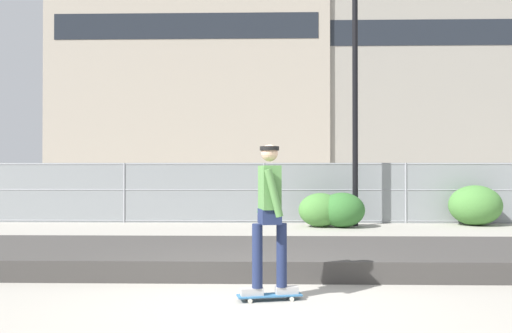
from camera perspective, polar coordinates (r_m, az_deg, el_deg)
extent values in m
plane|color=#9E998E|center=(6.19, 0.43, -15.51)|extent=(120.00, 120.00, 0.00)
cube|color=#3D3A38|center=(8.52, 0.68, -10.27)|extent=(12.24, 2.79, 0.32)
cube|color=#2D608C|center=(6.33, 1.57, -14.60)|extent=(0.82, 0.36, 0.02)
cylinder|color=silver|center=(6.48, 3.72, -14.58)|extent=(0.06, 0.04, 0.05)
cylinder|color=silver|center=(6.31, 4.13, -14.97)|extent=(0.06, 0.04, 0.05)
cylinder|color=silver|center=(6.37, -0.97, -14.82)|extent=(0.06, 0.04, 0.05)
cylinder|color=silver|center=(6.20, -0.69, -15.22)|extent=(0.06, 0.04, 0.05)
cube|color=#99999E|center=(6.39, 3.93, -14.59)|extent=(0.08, 0.15, 0.01)
cube|color=#99999E|center=(6.28, -0.83, -14.83)|extent=(0.08, 0.15, 0.01)
cube|color=#B2ADA8|center=(6.36, 3.57, -14.03)|extent=(0.29, 0.15, 0.09)
cube|color=#B2ADA8|center=(6.27, -0.46, -14.22)|extent=(0.29, 0.15, 0.09)
cylinder|color=#1E284C|center=(6.26, 2.97, -10.15)|extent=(0.13, 0.13, 0.79)
cylinder|color=#1E284C|center=(6.19, 0.15, -10.25)|extent=(0.13, 0.13, 0.79)
cube|color=#1E284C|center=(6.16, 1.56, -5.76)|extent=(0.30, 0.38, 0.18)
cube|color=#4C7F3F|center=(6.14, 1.56, -2.41)|extent=(0.29, 0.42, 0.54)
cylinder|color=#4C7F3F|center=(6.38, 1.11, -2.88)|extent=(0.24, 0.13, 0.58)
cylinder|color=#4C7F3F|center=(5.90, 2.06, -3.07)|extent=(0.24, 0.13, 0.58)
sphere|color=tan|center=(6.14, 1.56, 1.56)|extent=(0.21, 0.21, 0.21)
cylinder|color=black|center=(6.14, 1.56, 2.10)|extent=(0.24, 0.24, 0.05)
cylinder|color=gray|center=(15.88, -14.92, -2.93)|extent=(0.06, 0.06, 1.85)
cylinder|color=gray|center=(15.25, 0.95, -3.05)|extent=(0.06, 0.06, 1.85)
cylinder|color=gray|center=(15.83, 16.88, -2.93)|extent=(0.06, 0.06, 1.85)
cylinder|color=gray|center=(15.24, 0.95, 0.28)|extent=(26.03, 0.04, 0.04)
cylinder|color=gray|center=(15.25, 0.95, -2.70)|extent=(26.03, 0.04, 0.04)
cylinder|color=gray|center=(15.32, 0.95, -6.28)|extent=(26.03, 0.04, 0.04)
cube|color=gray|center=(15.25, 0.95, -3.05)|extent=(26.03, 0.01, 1.85)
cylinder|color=black|center=(14.84, 11.34, 7.23)|extent=(0.16, 0.16, 7.20)
cube|color=maroon|center=(18.08, -11.54, -3.45)|extent=(4.47, 1.97, 0.70)
cube|color=#23282D|center=(18.10, -12.16, -1.32)|extent=(2.26, 1.68, 0.64)
cylinder|color=black|center=(18.75, -6.94, -4.42)|extent=(0.65, 0.26, 0.64)
cylinder|color=black|center=(17.06, -7.55, -4.81)|extent=(0.65, 0.26, 0.64)
cylinder|color=black|center=(19.23, -15.07, -4.31)|extent=(0.65, 0.26, 0.64)
cylinder|color=black|center=(17.58, -16.45, -4.67)|extent=(0.65, 0.26, 0.64)
cube|color=silver|center=(17.84, 5.15, -3.50)|extent=(4.50, 2.07, 0.70)
cube|color=#23282D|center=(17.82, 4.50, -1.35)|extent=(2.30, 1.74, 0.64)
cylinder|color=black|center=(18.77, 9.32, -4.42)|extent=(0.65, 0.28, 0.64)
cylinder|color=black|center=(17.07, 9.76, -4.81)|extent=(0.65, 0.28, 0.64)
cylinder|color=black|center=(18.76, 0.95, -4.42)|extent=(0.65, 0.28, 0.64)
cylinder|color=black|center=(17.06, 0.56, -4.82)|extent=(0.65, 0.28, 0.64)
cube|color=#9E9384|center=(54.66, -7.15, 11.08)|extent=(27.82, 11.09, 25.14)
cube|color=#1E232B|center=(50.05, -8.12, 15.73)|extent=(25.60, 0.04, 2.50)
cube|color=gray|center=(58.24, 19.02, 9.84)|extent=(24.84, 13.56, 24.06)
cube|color=#1E232B|center=(52.57, 21.34, 14.20)|extent=(22.86, 0.04, 2.50)
ellipsoid|color=#477F38|center=(14.29, 7.44, -4.99)|extent=(1.26, 1.03, 0.97)
ellipsoid|color=#336B2D|center=(14.25, 9.90, -4.96)|extent=(1.28, 1.05, 0.99)
ellipsoid|color=#477F38|center=(15.92, 23.93, -4.11)|extent=(1.53, 1.25, 1.18)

